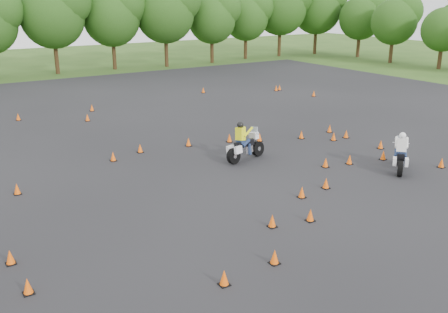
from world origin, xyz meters
TOP-DOWN VIEW (x-y plane):
  - ground at (0.00, 0.00)m, footprint 140.00×140.00m
  - asphalt_pad at (0.00, 6.00)m, footprint 62.00×62.00m
  - treeline at (2.17, 35.51)m, footprint 86.99×32.04m
  - traffic_cones at (-0.12, 5.73)m, footprint 36.27×32.97m
  - rider_yellow at (2.66, 6.04)m, footprint 2.65×1.32m
  - rider_white at (7.78, 0.90)m, footprint 2.36×2.14m

SIDE VIEW (x-z plane):
  - ground at x=0.00m, z-range 0.00..0.00m
  - asphalt_pad at x=0.00m, z-range 0.01..0.01m
  - traffic_cones at x=-0.12m, z-range 0.01..0.46m
  - rider_white at x=7.78m, z-range 0.00..1.89m
  - rider_yellow at x=2.66m, z-range 0.00..1.97m
  - treeline at x=2.17m, z-range -0.77..10.01m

